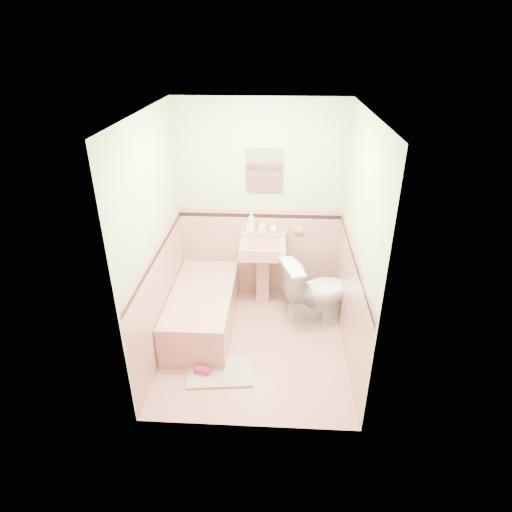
# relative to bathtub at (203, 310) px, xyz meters

# --- Properties ---
(floor) EXTENTS (2.20, 2.20, 0.00)m
(floor) POSITION_rel_bathtub_xyz_m (0.63, -0.33, -0.23)
(floor) COLOR tan
(floor) RESTS_ON ground
(ceiling) EXTENTS (2.20, 2.20, 0.00)m
(ceiling) POSITION_rel_bathtub_xyz_m (0.63, -0.33, 2.27)
(ceiling) COLOR white
(ceiling) RESTS_ON ground
(wall_back) EXTENTS (2.50, 0.00, 2.50)m
(wall_back) POSITION_rel_bathtub_xyz_m (0.63, 0.77, 1.02)
(wall_back) COLOR beige
(wall_back) RESTS_ON ground
(wall_front) EXTENTS (2.50, 0.00, 2.50)m
(wall_front) POSITION_rel_bathtub_xyz_m (0.63, -1.43, 1.02)
(wall_front) COLOR beige
(wall_front) RESTS_ON ground
(wall_left) EXTENTS (0.00, 2.50, 2.50)m
(wall_left) POSITION_rel_bathtub_xyz_m (-0.37, -0.33, 1.02)
(wall_left) COLOR beige
(wall_left) RESTS_ON ground
(wall_right) EXTENTS (0.00, 2.50, 2.50)m
(wall_right) POSITION_rel_bathtub_xyz_m (1.63, -0.33, 1.02)
(wall_right) COLOR beige
(wall_right) RESTS_ON ground
(wainscot_back) EXTENTS (2.00, 0.00, 2.00)m
(wainscot_back) POSITION_rel_bathtub_xyz_m (0.63, 0.76, 0.38)
(wainscot_back) COLOR tan
(wainscot_back) RESTS_ON ground
(wainscot_front) EXTENTS (2.00, 0.00, 2.00)m
(wainscot_front) POSITION_rel_bathtub_xyz_m (0.63, -1.42, 0.38)
(wainscot_front) COLOR tan
(wainscot_front) RESTS_ON ground
(wainscot_left) EXTENTS (0.00, 2.20, 2.20)m
(wainscot_left) POSITION_rel_bathtub_xyz_m (-0.36, -0.33, 0.38)
(wainscot_left) COLOR tan
(wainscot_left) RESTS_ON ground
(wainscot_right) EXTENTS (0.00, 2.20, 2.20)m
(wainscot_right) POSITION_rel_bathtub_xyz_m (1.62, -0.33, 0.38)
(wainscot_right) COLOR tan
(wainscot_right) RESTS_ON ground
(accent_back) EXTENTS (2.00, 0.00, 2.00)m
(accent_back) POSITION_rel_bathtub_xyz_m (0.63, 0.75, 0.90)
(accent_back) COLOR black
(accent_back) RESTS_ON ground
(accent_front) EXTENTS (2.00, 0.00, 2.00)m
(accent_front) POSITION_rel_bathtub_xyz_m (0.63, -1.41, 0.90)
(accent_front) COLOR black
(accent_front) RESTS_ON ground
(accent_left) EXTENTS (0.00, 2.20, 2.20)m
(accent_left) POSITION_rel_bathtub_xyz_m (-0.35, -0.33, 0.89)
(accent_left) COLOR black
(accent_left) RESTS_ON ground
(accent_right) EXTENTS (0.00, 2.20, 2.20)m
(accent_right) POSITION_rel_bathtub_xyz_m (1.61, -0.33, 0.89)
(accent_right) COLOR black
(accent_right) RESTS_ON ground
(cap_back) EXTENTS (2.00, 0.00, 2.00)m
(cap_back) POSITION_rel_bathtub_xyz_m (0.63, 0.75, 0.99)
(cap_back) COLOR tan
(cap_back) RESTS_ON ground
(cap_front) EXTENTS (2.00, 0.00, 2.00)m
(cap_front) POSITION_rel_bathtub_xyz_m (0.63, -1.41, 0.99)
(cap_front) COLOR tan
(cap_front) RESTS_ON ground
(cap_left) EXTENTS (0.00, 2.20, 2.20)m
(cap_left) POSITION_rel_bathtub_xyz_m (-0.35, -0.33, 1.00)
(cap_left) COLOR tan
(cap_left) RESTS_ON ground
(cap_right) EXTENTS (0.00, 2.20, 2.20)m
(cap_right) POSITION_rel_bathtub_xyz_m (1.61, -0.33, 1.00)
(cap_right) COLOR tan
(cap_right) RESTS_ON ground
(bathtub) EXTENTS (0.70, 1.50, 0.45)m
(bathtub) POSITION_rel_bathtub_xyz_m (0.00, 0.00, 0.00)
(bathtub) COLOR tan
(bathtub) RESTS_ON floor
(tub_faucet) EXTENTS (0.04, 0.12, 0.04)m
(tub_faucet) POSITION_rel_bathtub_xyz_m (0.00, 0.72, 0.41)
(tub_faucet) COLOR silver
(tub_faucet) RESTS_ON wall_back
(sink) EXTENTS (0.55, 0.48, 0.87)m
(sink) POSITION_rel_bathtub_xyz_m (0.68, 0.53, 0.21)
(sink) COLOR tan
(sink) RESTS_ON floor
(sink_faucet) EXTENTS (0.02, 0.02, 0.10)m
(sink_faucet) POSITION_rel_bathtub_xyz_m (0.68, 0.67, 0.72)
(sink_faucet) COLOR silver
(sink_faucet) RESTS_ON sink
(medicine_cabinet) EXTENTS (0.37, 0.04, 0.46)m
(medicine_cabinet) POSITION_rel_bathtub_xyz_m (0.68, 0.74, 1.47)
(medicine_cabinet) COLOR white
(medicine_cabinet) RESTS_ON wall_back
(soap_dish) EXTENTS (0.11, 0.06, 0.04)m
(soap_dish) POSITION_rel_bathtub_xyz_m (1.10, 0.73, 0.72)
(soap_dish) COLOR tan
(soap_dish) RESTS_ON wall_back
(soap_bottle_left) EXTENTS (0.12, 0.12, 0.26)m
(soap_bottle_left) POSITION_rel_bathtub_xyz_m (0.53, 0.71, 0.83)
(soap_bottle_left) COLOR #B2B2B2
(soap_bottle_left) RESTS_ON sink
(soap_bottle_mid) EXTENTS (0.10, 0.10, 0.17)m
(soap_bottle_mid) POSITION_rel_bathtub_xyz_m (0.67, 0.71, 0.79)
(soap_bottle_mid) COLOR #B2B2B2
(soap_bottle_mid) RESTS_ON sink
(soap_bottle_right) EXTENTS (0.13, 0.13, 0.13)m
(soap_bottle_right) POSITION_rel_bathtub_xyz_m (0.80, 0.71, 0.77)
(soap_bottle_right) COLOR #B2B2B2
(soap_bottle_right) RESTS_ON sink
(tube) EXTENTS (0.04, 0.04, 0.12)m
(tube) POSITION_rel_bathtub_xyz_m (0.48, 0.71, 0.76)
(tube) COLOR white
(tube) RESTS_ON sink
(toilet) EXTENTS (0.91, 0.69, 0.83)m
(toilet) POSITION_rel_bathtub_xyz_m (1.32, 0.19, 0.19)
(toilet) COLOR white
(toilet) RESTS_ON floor
(bucket) EXTENTS (0.27, 0.27, 0.27)m
(bucket) POSITION_rel_bathtub_xyz_m (1.13, 0.55, -0.09)
(bucket) COLOR #1919B6
(bucket) RESTS_ON floor
(bath_mat) EXTENTS (0.71, 0.52, 0.03)m
(bath_mat) POSITION_rel_bathtub_xyz_m (0.30, -0.78, -0.21)
(bath_mat) COLOR gray
(bath_mat) RESTS_ON floor
(shoe) EXTENTS (0.17, 0.11, 0.06)m
(shoe) POSITION_rel_bathtub_xyz_m (0.13, -0.81, -0.17)
(shoe) COLOR #BF1E59
(shoe) RESTS_ON bath_mat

